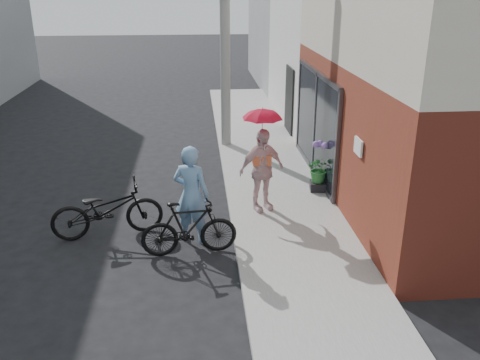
{
  "coord_description": "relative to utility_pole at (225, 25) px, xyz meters",
  "views": [
    {
      "loc": [
        0.25,
        -8.36,
        4.63
      ],
      "look_at": [
        1.04,
        0.56,
        1.1
      ],
      "focal_mm": 38.0,
      "sensor_mm": 36.0,
      "label": 1
    }
  ],
  "objects": [
    {
      "name": "ground",
      "position": [
        -1.1,
        -6.0,
        -3.5
      ],
      "size": [
        80.0,
        80.0,
        0.0
      ],
      "primitive_type": "plane",
      "color": "black",
      "rests_on": "ground"
    },
    {
      "name": "curb",
      "position": [
        -0.16,
        -4.0,
        -3.44
      ],
      "size": [
        0.12,
        24.0,
        0.12
      ],
      "primitive_type": "cube",
      "color": "#9E9E99",
      "rests_on": "ground"
    },
    {
      "name": "bike_right",
      "position": [
        -1.05,
        -6.22,
        -2.98
      ],
      "size": [
        1.76,
        0.64,
        1.03
      ],
      "primitive_type": "imported",
      "rotation": [
        0.0,
        0.0,
        1.66
      ],
      "color": "black",
      "rests_on": "ground"
    },
    {
      "name": "potted_plant",
      "position": [
        1.9,
        -3.73,
        -2.87
      ],
      "size": [
        0.57,
        0.49,
        0.63
      ],
      "primitive_type": "imported",
      "color": "#2C6F31",
      "rests_on": "planter"
    },
    {
      "name": "plaster_building",
      "position": [
        6.1,
        3.0,
        0.0
      ],
      "size": [
        8.0,
        6.0,
        7.0
      ],
      "primitive_type": "cube",
      "color": "silver",
      "rests_on": "ground"
    },
    {
      "name": "officer",
      "position": [
        -0.99,
        -5.72,
        -2.55
      ],
      "size": [
        0.81,
        0.69,
        1.9
      ],
      "primitive_type": "imported",
      "rotation": [
        0.0,
        0.0,
        2.75
      ],
      "color": "#6C96C0",
      "rests_on": "ground"
    },
    {
      "name": "parasol",
      "position": [
        0.45,
        -4.65,
        -1.29
      ],
      "size": [
        0.78,
        0.78,
        0.69
      ],
      "primitive_type": "imported",
      "color": "#F01C45",
      "rests_on": "kimono_woman"
    },
    {
      "name": "utility_pole",
      "position": [
        0.0,
        0.0,
        0.0
      ],
      "size": [
        0.28,
        0.28,
        7.0
      ],
      "primitive_type": "cylinder",
      "color": "#9E9E99",
      "rests_on": "ground"
    },
    {
      "name": "kimono_woman",
      "position": [
        0.45,
        -4.65,
        -2.51
      ],
      "size": [
        1.11,
        0.8,
        1.75
      ],
      "primitive_type": "imported",
      "rotation": [
        0.0,
        0.0,
        0.42
      ],
      "color": "beige",
      "rests_on": "sidewalk"
    },
    {
      "name": "bike_left",
      "position": [
        -2.61,
        -5.36,
        -2.95
      ],
      "size": [
        2.21,
        1.12,
        1.11
      ],
      "primitive_type": "imported",
      "rotation": [
        0.0,
        0.0,
        1.76
      ],
      "color": "black",
      "rests_on": "ground"
    },
    {
      "name": "east_building_far",
      "position": [
        6.1,
        10.0,
        0.0
      ],
      "size": [
        8.0,
        8.0,
        7.0
      ],
      "primitive_type": "cube",
      "color": "gray",
      "rests_on": "ground"
    },
    {
      "name": "planter",
      "position": [
        1.9,
        -3.73,
        -3.28
      ],
      "size": [
        0.43,
        0.43,
        0.2
      ],
      "primitive_type": "cube",
      "rotation": [
        0.0,
        0.0,
        -0.14
      ],
      "color": "black",
      "rests_on": "sidewalk"
    },
    {
      "name": "sidewalk",
      "position": [
        1.0,
        -4.0,
        -3.44
      ],
      "size": [
        2.2,
        24.0,
        0.12
      ],
      "primitive_type": "cube",
      "color": "gray",
      "rests_on": "ground"
    }
  ]
}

